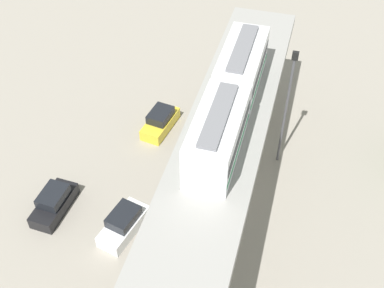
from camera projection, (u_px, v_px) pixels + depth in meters
ground_plane at (224, 191)px, 37.31m from camera, size 120.00×120.00×0.00m
viaduct at (228, 136)px, 33.24m from camera, size 5.20×28.00×7.75m
train at (230, 99)px, 30.65m from camera, size 2.64×13.55×3.24m
parked_car_black at (54, 203)px, 35.56m from camera, size 2.03×4.29×1.76m
parked_car_yellow at (160, 121)px, 41.95m from camera, size 2.43×4.43×1.76m
parked_car_white at (124, 224)px, 34.22m from camera, size 2.71×4.50×1.76m
signal_post at (287, 106)px, 35.75m from camera, size 0.44×0.28×10.35m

